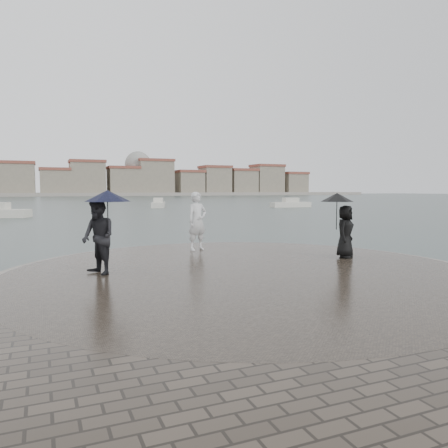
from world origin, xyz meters
name	(u,v)px	position (x,y,z in m)	size (l,w,h in m)	color
ground	(326,323)	(0.00, 0.00, 0.00)	(400.00, 400.00, 0.00)	#2B3835
kerb_ring	(244,278)	(0.00, 3.50, 0.16)	(12.50, 12.50, 0.32)	gray
quay_tip	(244,277)	(0.00, 3.50, 0.18)	(11.90, 11.90, 0.36)	#2D261E
statue	(197,221)	(0.15, 7.49, 1.35)	(0.72, 0.47, 1.97)	silver
visitor_left	(100,227)	(-3.40, 4.41, 1.51)	(1.30, 1.20, 2.04)	black
visitor_right	(343,221)	(3.64, 4.25, 1.46)	(1.21, 1.03, 1.95)	black
far_skyline	(36,180)	(-6.29, 160.71, 5.61)	(260.00, 20.00, 37.00)	gray
boats	(170,207)	(9.30, 43.70, 0.38)	(40.36, 19.78, 1.50)	beige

